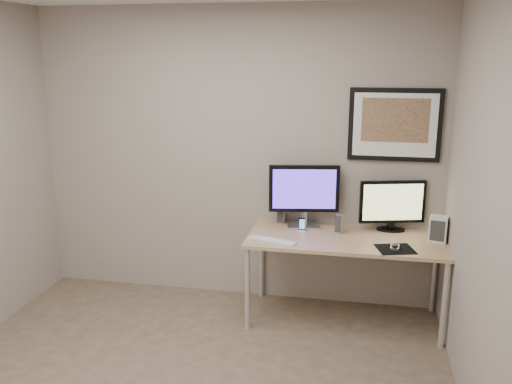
# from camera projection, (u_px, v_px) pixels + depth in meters

# --- Properties ---
(room) EXTENTS (3.60, 3.60, 3.60)m
(room) POSITION_uv_depth(u_px,v_px,m) (192.00, 140.00, 3.52)
(room) COLOR white
(room) RESTS_ON ground
(desk) EXTENTS (1.60, 0.70, 0.73)m
(desk) POSITION_uv_depth(u_px,v_px,m) (346.00, 245.00, 4.44)
(desk) COLOR tan
(desk) RESTS_ON floor
(framed_art) EXTENTS (0.75, 0.04, 0.60)m
(framed_art) POSITION_uv_depth(u_px,v_px,m) (395.00, 125.00, 4.45)
(framed_art) COLOR black
(framed_art) RESTS_ON room
(monitor_large) EXTENTS (0.60, 0.24, 0.55)m
(monitor_large) POSITION_uv_depth(u_px,v_px,m) (304.00, 193.00, 4.62)
(monitor_large) COLOR #BABABF
(monitor_large) RESTS_ON desk
(monitor_tv) EXTENTS (0.55, 0.18, 0.44)m
(monitor_tv) POSITION_uv_depth(u_px,v_px,m) (392.00, 204.00, 4.54)
(monitor_tv) COLOR black
(monitor_tv) RESTS_ON desk
(speaker_left) EXTENTS (0.08, 0.08, 0.18)m
(speaker_left) POSITION_uv_depth(u_px,v_px,m) (281.00, 213.00, 4.78)
(speaker_left) COLOR #BABABF
(speaker_left) RESTS_ON desk
(speaker_right) EXTENTS (0.08, 0.08, 0.17)m
(speaker_right) POSITION_uv_depth(u_px,v_px,m) (339.00, 223.00, 4.52)
(speaker_right) COLOR #BABABF
(speaker_right) RESTS_ON desk
(phone_dock) EXTENTS (0.06, 0.06, 0.12)m
(phone_dock) POSITION_uv_depth(u_px,v_px,m) (302.00, 225.00, 4.55)
(phone_dock) COLOR black
(phone_dock) RESTS_ON desk
(keyboard) EXTENTS (0.43, 0.23, 0.01)m
(keyboard) POSITION_uv_depth(u_px,v_px,m) (272.00, 241.00, 4.33)
(keyboard) COLOR silver
(keyboard) RESTS_ON desk
(mousepad) EXTENTS (0.33, 0.31, 0.00)m
(mousepad) POSITION_uv_depth(u_px,v_px,m) (395.00, 249.00, 4.16)
(mousepad) COLOR black
(mousepad) RESTS_ON desk
(mouse) EXTENTS (0.07, 0.11, 0.03)m
(mouse) POSITION_uv_depth(u_px,v_px,m) (395.00, 246.00, 4.16)
(mouse) COLOR black
(mouse) RESTS_ON mousepad
(fan_unit) EXTENTS (0.16, 0.13, 0.21)m
(fan_unit) POSITION_uv_depth(u_px,v_px,m) (438.00, 229.00, 4.30)
(fan_unit) COLOR silver
(fan_unit) RESTS_ON desk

